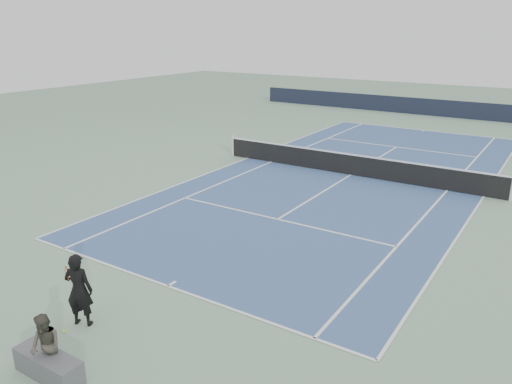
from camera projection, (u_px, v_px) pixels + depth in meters
The scene contains 7 objects.
ground at pixel (351, 175), 22.09m from camera, with size 80.00×80.00×0.00m, color gray.
court_surface at pixel (351, 175), 22.09m from camera, with size 10.97×23.77×0.01m, color #395686.
tennis_net at pixel (352, 164), 21.93m from camera, with size 12.90×0.10×1.07m.
windscreen_far at pixel (447, 109), 36.16m from camera, with size 30.00×0.25×1.20m, color black.
tennis_player at pixel (79, 290), 10.77m from camera, with size 0.83×0.67×1.69m.
tennis_ball at pixel (64, 331), 10.71m from camera, with size 0.07×0.07×0.07m, color #C6D92C.
spectator_bench at pixel (47, 355), 9.23m from camera, with size 1.52×0.60×1.30m.
Camera 1 is at (7.95, -20.10, 6.25)m, focal length 35.00 mm.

